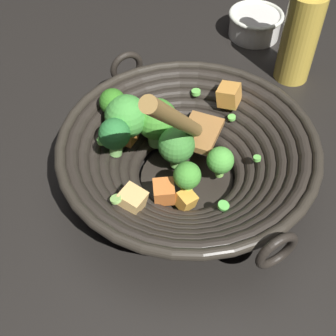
% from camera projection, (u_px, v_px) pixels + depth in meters
% --- Properties ---
extents(ground_plane, '(4.00, 4.00, 0.00)m').
position_uv_depth(ground_plane, '(186.00, 181.00, 0.65)').
color(ground_plane, black).
extents(wok, '(0.37, 0.35, 0.25)m').
position_uv_depth(wok, '(185.00, 153.00, 0.61)').
color(wok, black).
rests_on(wok, ground).
extents(cooking_oil_bottle, '(0.06, 0.06, 0.21)m').
position_uv_depth(cooking_oil_bottle, '(301.00, 34.00, 0.74)').
color(cooking_oil_bottle, gold).
rests_on(cooking_oil_bottle, ground).
extents(prep_bowl, '(0.11, 0.11, 0.05)m').
position_uv_depth(prep_bowl, '(255.00, 23.00, 0.87)').
color(prep_bowl, silver).
rests_on(prep_bowl, ground).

